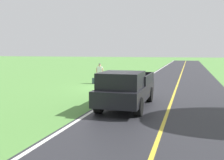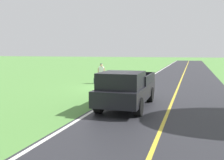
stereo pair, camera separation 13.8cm
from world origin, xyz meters
name	(u,v)px [view 1 (the left image)]	position (x,y,z in m)	size (l,w,h in m)	color
ground_plane	(113,88)	(0.00, 0.00, 0.00)	(200.00, 200.00, 0.00)	#568E42
road_surface	(175,90)	(-4.60, 0.00, 0.00)	(7.04, 120.00, 0.00)	#28282D
lane_edge_line	(129,88)	(-1.27, 0.00, 0.01)	(0.16, 117.60, 0.00)	silver
lane_centre_line	(175,90)	(-4.60, 0.00, 0.01)	(0.14, 117.60, 0.00)	gold
hitchhiker_walking	(100,72)	(1.76, -2.07, 0.98)	(0.62, 0.51, 1.75)	black
suitcase_carried	(95,81)	(2.18, -1.96, 0.24)	(0.20, 0.46, 0.49)	#384C56
pickup_truck_passing	(126,88)	(-2.55, 6.48, 0.97)	(2.12, 5.41, 1.82)	black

